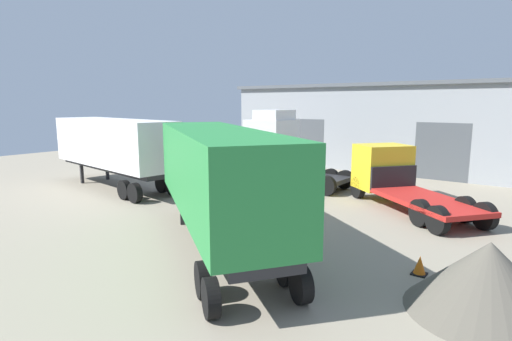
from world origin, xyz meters
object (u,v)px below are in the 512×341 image
object	(u,v)px
container_trailer_green	(217,173)
traffic_cone	(420,266)
container_trailer_black	(114,144)
oil_drum	(217,181)
tractor_unit_white	(277,149)
flatbed_truck_yellow	(394,176)
gravel_pile	(488,278)

from	to	relation	value
container_trailer_green	traffic_cone	bearing A→B (deg)	-127.66
container_trailer_green	container_trailer_black	world-z (taller)	container_trailer_green
container_trailer_green	oil_drum	size ratio (longest dim) A/B	11.13
tractor_unit_white	container_trailer_green	bearing A→B (deg)	114.51
tractor_unit_white	flatbed_truck_yellow	xyz separation A→B (m)	(7.20, -0.74, -0.75)
container_trailer_black	container_trailer_green	bearing A→B (deg)	168.60
container_trailer_green	gravel_pile	bearing A→B (deg)	-140.67
container_trailer_green	gravel_pile	world-z (taller)	container_trailer_green
container_trailer_black	flatbed_truck_yellow	bearing A→B (deg)	-150.46
oil_drum	traffic_cone	xyz separation A→B (m)	(12.38, -5.19, -0.19)
container_trailer_green	oil_drum	world-z (taller)	container_trailer_green
flatbed_truck_yellow	gravel_pile	size ratio (longest dim) A/B	1.97
container_trailer_green	gravel_pile	distance (m)	7.97
flatbed_truck_yellow	traffic_cone	size ratio (longest dim) A/B	12.76
tractor_unit_white	oil_drum	xyz separation A→B (m)	(-1.92, -3.22, -1.64)
container_trailer_green	oil_drum	distance (m)	9.70
oil_drum	flatbed_truck_yellow	bearing A→B (deg)	15.24
flatbed_truck_yellow	oil_drum	size ratio (longest dim) A/B	7.98
container_trailer_black	traffic_cone	bearing A→B (deg)	-179.35
tractor_unit_white	gravel_pile	distance (m)	15.67
container_trailer_green	container_trailer_black	bearing A→B (deg)	17.20
container_trailer_green	flatbed_truck_yellow	size ratio (longest dim) A/B	1.40
container_trailer_green	container_trailer_black	distance (m)	11.76
tractor_unit_white	oil_drum	world-z (taller)	tractor_unit_white
tractor_unit_white	container_trailer_black	xyz separation A→B (m)	(-6.70, -6.50, 0.41)
container_trailer_black	flatbed_truck_yellow	xyz separation A→B (m)	(13.89, 5.76, -1.16)
traffic_cone	container_trailer_green	bearing A→B (deg)	-163.28
tractor_unit_white	container_trailer_green	world-z (taller)	tractor_unit_white
gravel_pile	oil_drum	size ratio (longest dim) A/B	4.04
container_trailer_green	flatbed_truck_yellow	distance (m)	9.94
container_trailer_black	flatbed_truck_yellow	world-z (taller)	container_trailer_black
tractor_unit_white	gravel_pile	world-z (taller)	tractor_unit_white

